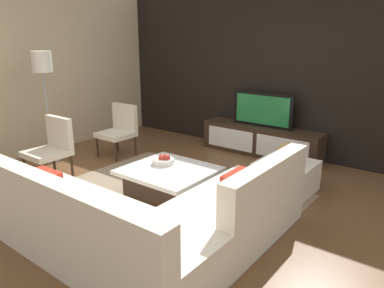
{
  "coord_description": "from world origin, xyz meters",
  "views": [
    {
      "loc": [
        2.74,
        -3.11,
        1.96
      ],
      "look_at": [
        -0.1,
        0.57,
        0.59
      ],
      "focal_mm": 34.07,
      "sensor_mm": 36.0,
      "label": 1
    }
  ],
  "objects": [
    {
      "name": "area_rug",
      "position": [
        -0.1,
        0.0,
        0.01
      ],
      "size": [
        3.04,
        2.56,
        0.01
      ],
      "primitive_type": "cube",
      "color": "gray",
      "rests_on": "ground"
    },
    {
      "name": "accent_chair_far",
      "position": [
        -1.91,
        0.91,
        0.49
      ],
      "size": [
        0.54,
        0.52,
        0.87
      ],
      "rotation": [
        0.0,
        0.0,
        0.05
      ],
      "color": "#332319",
      "rests_on": "ground"
    },
    {
      "name": "fruit_bowl",
      "position": [
        -0.28,
        0.2,
        0.43
      ],
      "size": [
        0.28,
        0.28,
        0.14
      ],
      "color": "silver",
      "rests_on": "coffee_table"
    },
    {
      "name": "sectional_couch",
      "position": [
        0.52,
        -0.89,
        0.29
      ],
      "size": [
        2.48,
        2.33,
        0.85
      ],
      "color": "beige",
      "rests_on": "ground"
    },
    {
      "name": "media_console",
      "position": [
        0.0,
        2.4,
        0.25
      ],
      "size": [
        2.1,
        0.47,
        0.5
      ],
      "color": "#332319",
      "rests_on": "ground"
    },
    {
      "name": "ottoman",
      "position": [
        0.99,
        1.18,
        0.2
      ],
      "size": [
        0.7,
        0.7,
        0.4
      ],
      "primitive_type": "cube",
      "color": "beige",
      "rests_on": "ground"
    },
    {
      "name": "accent_chair_near",
      "position": [
        -1.88,
        -0.38,
        0.49
      ],
      "size": [
        0.54,
        0.54,
        0.87
      ],
      "rotation": [
        0.0,
        0.0,
        0.16
      ],
      "color": "#332319",
      "rests_on": "ground"
    },
    {
      "name": "decorative_ball",
      "position": [
        0.99,
        1.18,
        0.53
      ],
      "size": [
        0.27,
        0.27,
        0.27
      ],
      "primitive_type": "sphere",
      "color": "#AD8451",
      "rests_on": "ottoman"
    },
    {
      "name": "floor_lamp",
      "position": [
        -2.59,
        0.01,
        1.47
      ],
      "size": [
        0.3,
        0.3,
        1.76
      ],
      "color": "#A5A5AA",
      "rests_on": "ground"
    },
    {
      "name": "side_wall_left",
      "position": [
        -3.2,
        0.2,
        1.4
      ],
      "size": [
        0.12,
        5.2,
        2.8
      ],
      "primitive_type": "cube",
      "color": "#C6B28E",
      "rests_on": "ground"
    },
    {
      "name": "feature_wall_back",
      "position": [
        0.0,
        2.7,
        1.4
      ],
      "size": [
        6.4,
        0.12,
        2.8
      ],
      "primitive_type": "cube",
      "color": "black",
      "rests_on": "ground"
    },
    {
      "name": "coffee_table",
      "position": [
        -0.1,
        0.1,
        0.2
      ],
      "size": [
        1.07,
        0.98,
        0.38
      ],
      "color": "#332319",
      "rests_on": "ground"
    },
    {
      "name": "ground_plane",
      "position": [
        0.0,
        0.0,
        0.0
      ],
      "size": [
        14.0,
        14.0,
        0.0
      ],
      "primitive_type": "plane",
      "color": "brown"
    },
    {
      "name": "television",
      "position": [
        0.0,
        2.4,
        0.79
      ],
      "size": [
        1.08,
        0.06,
        0.58
      ],
      "color": "black",
      "rests_on": "media_console"
    }
  ]
}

